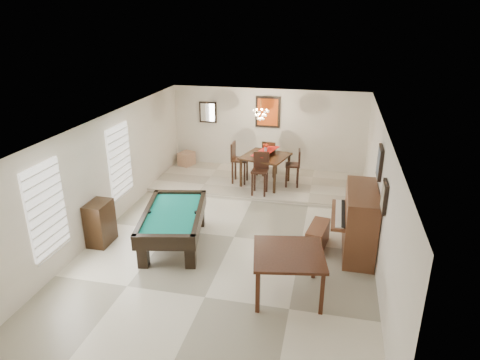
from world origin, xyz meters
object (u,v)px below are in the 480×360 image
at_px(apothecary_chest, 100,223).
at_px(dining_chair_west, 240,163).
at_px(pool_table, 174,229).
at_px(dining_chair_south, 260,174).
at_px(upright_piano, 352,221).
at_px(dining_chair_north, 270,158).
at_px(square_table, 288,273).
at_px(dining_chair_east, 292,168).
at_px(chandelier, 261,111).
at_px(dining_table, 265,168).
at_px(corner_bench, 187,159).
at_px(flower_vase, 266,147).
at_px(piano_bench, 318,236).

relative_size(apothecary_chest, dining_chair_west, 0.81).
xyz_separation_m(pool_table, dining_chair_south, (1.36, 2.88, 0.31)).
relative_size(upright_piano, dining_chair_north, 1.54).
bearing_deg(dining_chair_north, square_table, 109.74).
distance_m(square_table, dining_chair_east, 4.92).
xyz_separation_m(square_table, apothecary_chest, (-4.18, 0.94, 0.06)).
bearing_deg(dining_chair_east, chandelier, -103.73).
bearing_deg(dining_chair_south, apothecary_chest, -132.17).
relative_size(dining_table, corner_bench, 2.48).
height_order(flower_vase, dining_chair_north, flower_vase).
xyz_separation_m(pool_table, apothecary_chest, (-1.57, -0.29, 0.11)).
bearing_deg(chandelier, pool_table, -107.57).
xyz_separation_m(dining_table, chandelier, (-0.19, 0.15, 1.59)).
bearing_deg(chandelier, piano_bench, -60.17).
distance_m(apothecary_chest, dining_chair_south, 4.32).
bearing_deg(apothecary_chest, square_table, -12.63).
bearing_deg(piano_bench, chandelier, 119.83).
distance_m(apothecary_chest, flower_vase, 4.97).
bearing_deg(dining_chair_north, dining_chair_east, 144.30).
xyz_separation_m(dining_table, dining_chair_south, (-0.02, -0.76, 0.08)).
bearing_deg(corner_bench, dining_table, -21.02).
bearing_deg(dining_chair_west, square_table, -157.33).
bearing_deg(square_table, piano_bench, 76.49).
relative_size(upright_piano, dining_chair_east, 1.57).
height_order(apothecary_chest, dining_table, dining_table).
relative_size(square_table, dining_chair_west, 1.03).
height_order(dining_chair_east, corner_bench, dining_chair_east).
bearing_deg(corner_bench, piano_bench, -43.14).
bearing_deg(corner_bench, chandelier, -19.55).
distance_m(pool_table, chandelier, 4.37).
bearing_deg(square_table, pool_table, 154.81).
xyz_separation_m(square_table, dining_chair_east, (-0.46, 4.90, 0.23)).
bearing_deg(pool_table, apothecary_chest, 178.78).
xyz_separation_m(piano_bench, corner_bench, (-4.40, 4.12, 0.08)).
distance_m(apothecary_chest, dining_table, 4.92).
bearing_deg(square_table, dining_chair_east, 95.36).
bearing_deg(flower_vase, dining_chair_north, 88.18).
bearing_deg(chandelier, dining_table, -38.21).
height_order(upright_piano, chandelier, chandelier).
distance_m(upright_piano, apothecary_chest, 5.35).
bearing_deg(dining_chair_south, piano_bench, -53.35).
bearing_deg(upright_piano, corner_bench, 140.78).
relative_size(pool_table, dining_table, 1.91).
xyz_separation_m(dining_chair_west, chandelier, (0.55, 0.18, 1.49)).
relative_size(dining_chair_west, chandelier, 1.97).
relative_size(square_table, dining_chair_north, 1.12).
relative_size(piano_bench, dining_chair_east, 0.85).
xyz_separation_m(dining_chair_west, corner_bench, (-2.01, 1.09, -0.38)).
bearing_deg(pool_table, piano_bench, -1.09).
xyz_separation_m(upright_piano, dining_chair_north, (-2.30, 3.81, -0.03)).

